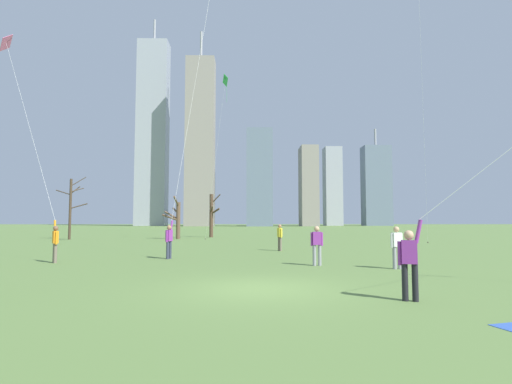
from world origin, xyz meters
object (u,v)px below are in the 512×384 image
kite_flyer_midfield_center_orange (178,185)px  bare_tree_center (212,215)px  kite_flyer_foreground_right_pink (40,179)px  distant_kite_low_near_trees_green (224,91)px  bystander_far_off_by_trees (317,244)px  bystander_watching_nearby (397,245)px  bare_tree_left_of_center (71,206)px  bare_tree_leftmost (177,218)px  bystander_strolling_midfield (280,236)px

kite_flyer_midfield_center_orange → bare_tree_center: kite_flyer_midfield_center_orange is taller
kite_flyer_foreground_right_pink → distant_kite_low_near_trees_green: size_ratio=0.86×
bystander_far_off_by_trees → distant_kite_low_near_trees_green: size_ratio=0.10×
bystander_far_off_by_trees → bystander_watching_nearby: same height
bystander_far_off_by_trees → bare_tree_left_of_center: 31.03m
kite_flyer_midfield_center_orange → distant_kite_low_near_trees_green: (1.24, 17.53, 10.76)m
distant_kite_low_near_trees_green → bare_tree_left_of_center: distant_kite_low_near_trees_green is taller
kite_flyer_midfield_center_orange → bystander_watching_nearby: kite_flyer_midfield_center_orange is taller
bare_tree_leftmost → bare_tree_center: size_ratio=0.89×
kite_flyer_midfield_center_orange → bare_tree_center: (-0.49, 24.28, -1.16)m
bystander_strolling_midfield → bare_tree_left_of_center: bearing=142.0°
kite_flyer_midfield_center_orange → bare_tree_left_of_center: (-13.93, 19.29, -0.42)m
bystander_watching_nearby → bare_tree_center: 31.10m
distant_kite_low_near_trees_green → bare_tree_leftmost: distant_kite_low_near_trees_green is taller
bystander_strolling_midfield → distant_kite_low_near_trees_green: distant_kite_low_near_trees_green is taller
bare_tree_leftmost → bare_tree_center: 5.24m
distant_kite_low_near_trees_green → bare_tree_leftmost: (-4.86, 2.57, -12.35)m
bystander_strolling_midfield → distant_kite_low_near_trees_green: bearing=107.7°
kite_flyer_foreground_right_pink → kite_flyer_midfield_center_orange: size_ratio=0.69×
kite_flyer_midfield_center_orange → bare_tree_center: size_ratio=4.18×
kite_flyer_foreground_right_pink → bare_tree_left_of_center: bearing=110.0°
bare_tree_left_of_center → kite_flyer_midfield_center_orange: bearing=-54.2°
kite_flyer_midfield_center_orange → bystander_watching_nearby: (9.29, -5.20, -2.77)m
bare_tree_leftmost → bare_tree_left_of_center: size_ratio=0.69×
distant_kite_low_near_trees_green → bare_tree_leftmost: 13.52m
bystander_far_off_by_trees → bystander_watching_nearby: bearing=-22.3°
kite_flyer_foreground_right_pink → kite_flyer_midfield_center_orange: bearing=8.5°
kite_flyer_foreground_right_pink → bare_tree_center: size_ratio=2.87×
bystander_strolling_midfield → bare_tree_center: 21.13m
kite_flyer_foreground_right_pink → bystander_watching_nearby: size_ratio=8.55×
kite_flyer_foreground_right_pink → bystander_strolling_midfield: kite_flyer_foreground_right_pink is taller
distant_kite_low_near_trees_green → bare_tree_leftmost: bearing=152.1°
bystander_watching_nearby → bare_tree_center: (-9.78, 29.48, 1.61)m
distant_kite_low_near_trees_green → bystander_far_off_by_trees: bearing=-76.5°
bystander_far_off_by_trees → bare_tree_center: size_ratio=0.34×
bare_tree_leftmost → bare_tree_center: bearing=53.1°
bystander_far_off_by_trees → bare_tree_left_of_center: bearing=131.1°
bystander_watching_nearby → distant_kite_low_near_trees_green: (-8.05, 22.73, 13.53)m
bystander_far_off_by_trees → bystander_watching_nearby: size_ratio=1.00×
bystander_watching_nearby → bystander_strolling_midfield: bearing=112.0°
bare_tree_leftmost → bare_tree_left_of_center: (-10.30, -0.81, 1.16)m
kite_flyer_midfield_center_orange → bystander_watching_nearby: bearing=-29.2°
distant_kite_low_near_trees_green → bystander_strolling_midfield: bearing=-72.3°
bystander_far_off_by_trees → distant_kite_low_near_trees_green: bearing=103.5°
kite_flyer_foreground_right_pink → bare_tree_left_of_center: kite_flyer_foreground_right_pink is taller
bystander_watching_nearby → bare_tree_leftmost: bearing=117.0°
kite_flyer_midfield_center_orange → bystander_far_off_by_trees: kite_flyer_midfield_center_orange is taller
bystander_strolling_midfield → bystander_far_off_by_trees: 8.16m
kite_flyer_foreground_right_pink → kite_flyer_midfield_center_orange: (6.53, 0.98, -0.17)m
bystander_far_off_by_trees → bare_tree_leftmost: 26.16m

